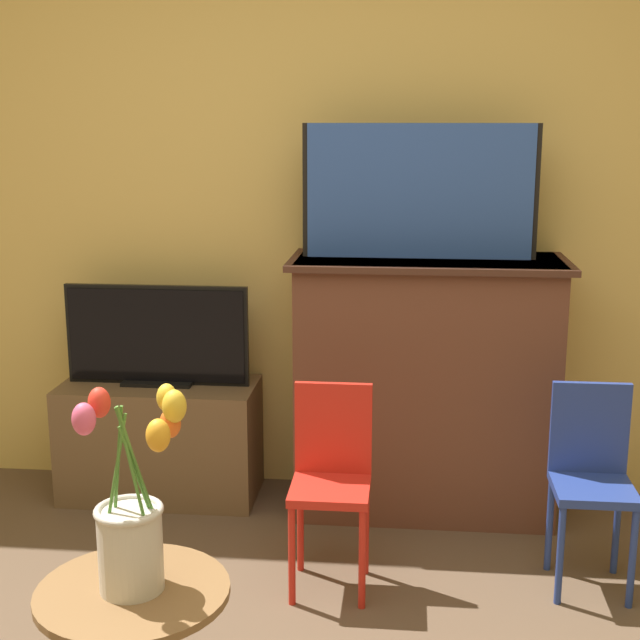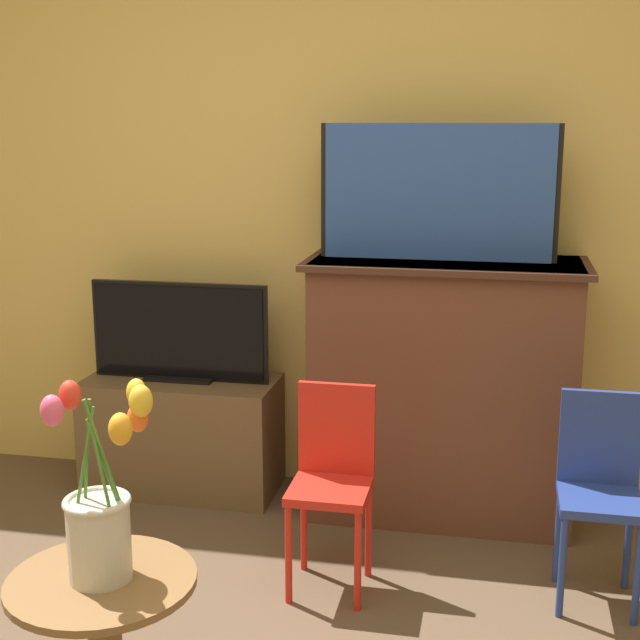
{
  "view_description": "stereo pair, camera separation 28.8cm",
  "coord_description": "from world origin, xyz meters",
  "px_view_note": "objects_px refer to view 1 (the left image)",
  "views": [
    {
      "loc": [
        0.36,
        -1.61,
        1.58
      ],
      "look_at": [
        0.08,
        1.19,
        0.95
      ],
      "focal_mm": 50.0,
      "sensor_mm": 36.0,
      "label": 1
    },
    {
      "loc": [
        0.64,
        -1.56,
        1.58
      ],
      "look_at": [
        0.08,
        1.19,
        0.95
      ],
      "focal_mm": 50.0,
      "sensor_mm": 36.0,
      "label": 2
    }
  ],
  "objects_px": {
    "tv_monitor": "(157,337)",
    "chair_blue": "(591,472)",
    "painting": "(419,192)",
    "chair_red": "(332,472)",
    "vase_tulips": "(132,520)"
  },
  "relations": [
    {
      "from": "tv_monitor",
      "to": "chair_blue",
      "type": "bearing_deg",
      "value": -18.99
    },
    {
      "from": "painting",
      "to": "tv_monitor",
      "type": "height_order",
      "value": "painting"
    },
    {
      "from": "chair_red",
      "to": "vase_tulips",
      "type": "bearing_deg",
      "value": -112.1
    },
    {
      "from": "chair_red",
      "to": "chair_blue",
      "type": "height_order",
      "value": "same"
    },
    {
      "from": "chair_red",
      "to": "chair_blue",
      "type": "distance_m",
      "value": 0.89
    },
    {
      "from": "chair_blue",
      "to": "vase_tulips",
      "type": "xyz_separation_m",
      "value": [
        -1.27,
        -1.05,
        0.26
      ]
    },
    {
      "from": "painting",
      "to": "tv_monitor",
      "type": "xyz_separation_m",
      "value": [
        -1.07,
        0.01,
        -0.61
      ]
    },
    {
      "from": "chair_red",
      "to": "chair_blue",
      "type": "xyz_separation_m",
      "value": [
        0.88,
        0.09,
        0.0
      ]
    },
    {
      "from": "tv_monitor",
      "to": "vase_tulips",
      "type": "height_order",
      "value": "vase_tulips"
    },
    {
      "from": "tv_monitor",
      "to": "chair_red",
      "type": "distance_m",
      "value": 1.07
    },
    {
      "from": "chair_red",
      "to": "vase_tulips",
      "type": "distance_m",
      "value": 1.06
    },
    {
      "from": "painting",
      "to": "vase_tulips",
      "type": "height_order",
      "value": "painting"
    },
    {
      "from": "painting",
      "to": "chair_red",
      "type": "bearing_deg",
      "value": -113.24
    },
    {
      "from": "chair_red",
      "to": "vase_tulips",
      "type": "relative_size",
      "value": 1.42
    },
    {
      "from": "vase_tulips",
      "to": "chair_blue",
      "type": "bearing_deg",
      "value": 39.49
    }
  ]
}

